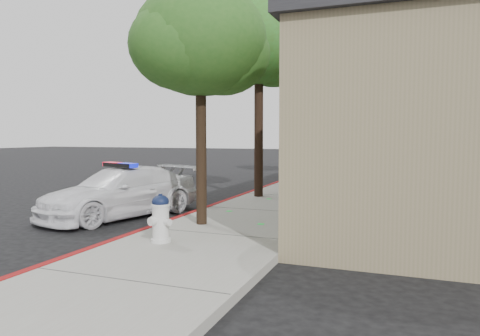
% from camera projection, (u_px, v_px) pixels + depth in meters
% --- Properties ---
extents(ground, '(120.00, 120.00, 0.00)m').
position_uv_depth(ground, '(145.00, 235.00, 9.32)').
color(ground, black).
rests_on(ground, ground).
extents(sidewalk, '(3.20, 60.00, 0.15)m').
position_uv_depth(sidewalk, '(261.00, 213.00, 11.54)').
color(sidewalk, gray).
rests_on(sidewalk, ground).
extents(red_curb, '(0.14, 60.00, 0.16)m').
position_uv_depth(red_curb, '(208.00, 209.00, 12.09)').
color(red_curb, maroon).
rests_on(red_curb, ground).
extents(clapboard_building, '(7.30, 20.89, 4.24)m').
position_uv_depth(clapboard_building, '(457.00, 134.00, 15.18)').
color(clapboard_building, '#827355').
rests_on(clapboard_building, ground).
extents(police_car, '(3.01, 4.73, 1.40)m').
position_uv_depth(police_car, '(121.00, 192.00, 11.36)').
color(police_car, white).
rests_on(police_car, ground).
extents(fire_hydrant, '(0.51, 0.44, 0.88)m').
position_uv_depth(fire_hydrant, '(160.00, 218.00, 8.02)').
color(fire_hydrant, silver).
rests_on(fire_hydrant, sidewalk).
extents(street_tree_near, '(2.83, 2.93, 5.19)m').
position_uv_depth(street_tree_near, '(201.00, 45.00, 9.44)').
color(street_tree_near, black).
rests_on(street_tree_near, sidewalk).
extents(street_tree_mid, '(3.44, 3.37, 6.36)m').
position_uv_depth(street_tree_mid, '(260.00, 44.00, 13.83)').
color(street_tree_mid, black).
rests_on(street_tree_mid, sidewalk).
extents(street_tree_far, '(2.97, 3.08, 5.58)m').
position_uv_depth(street_tree_far, '(326.00, 90.00, 21.94)').
color(street_tree_far, black).
rests_on(street_tree_far, sidewalk).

